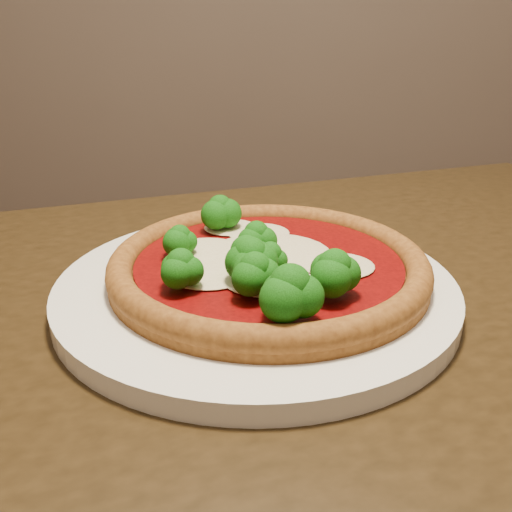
{
  "coord_description": "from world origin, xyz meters",
  "views": [
    {
      "loc": [
        -0.14,
        -0.47,
        0.98
      ],
      "look_at": [
        -0.14,
        -0.02,
        0.79
      ],
      "focal_mm": 40.0,
      "sensor_mm": 36.0,
      "label": 1
    }
  ],
  "objects": [
    {
      "name": "dining_table",
      "position": [
        -0.11,
        -0.04,
        0.64
      ],
      "size": [
        1.25,
        1.03,
        0.75
      ],
      "rotation": [
        0.0,
        0.0,
        0.33
      ],
      "color": "black",
      "rests_on": "floor"
    },
    {
      "name": "plate",
      "position": [
        -0.14,
        -0.02,
        0.76
      ],
      "size": [
        0.35,
        0.35,
        0.02
      ],
      "primitive_type": "cylinder",
      "color": "white",
      "rests_on": "dining_table"
    },
    {
      "name": "pizza",
      "position": [
        -0.13,
        -0.02,
        0.78
      ],
      "size": [
        0.28,
        0.28,
        0.06
      ],
      "rotation": [
        0.0,
        0.0,
        0.36
      ],
      "color": "brown",
      "rests_on": "plate"
    }
  ]
}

